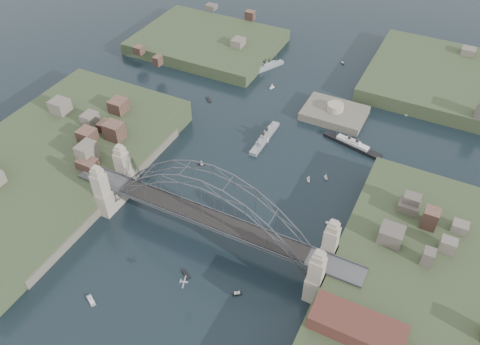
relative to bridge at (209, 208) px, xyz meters
name	(u,v)px	position (x,y,z in m)	size (l,w,h in m)	color
ground	(211,239)	(0.00, 0.00, -12.32)	(500.00, 500.00, 0.00)	black
bridge	(209,208)	(0.00, 0.00, 0.00)	(84.00, 13.80, 24.60)	#505053
shore_west	(51,170)	(-57.32, 0.00, -10.35)	(50.50, 90.00, 12.00)	#354326
shore_east	(424,319)	(57.32, 0.00, -10.35)	(50.50, 90.00, 12.00)	#354326
headland_nw	(208,46)	(-55.00, 95.00, -11.82)	(60.00, 45.00, 9.00)	#354326
headland_ne	(460,87)	(50.00, 110.00, -11.57)	(70.00, 55.00, 9.50)	#354326
fort_island	(334,117)	(12.00, 70.00, -12.66)	(22.00, 16.00, 9.40)	#605B4D
wharf_shed	(357,327)	(44.00, -14.00, -2.32)	(20.00, 8.00, 4.00)	#592D26
naval_cruiser_near	(265,138)	(-4.84, 46.37, -11.42)	(2.59, 19.31, 5.79)	#909598
naval_cruiser_far	(267,67)	(-23.77, 89.83, -11.45)	(9.58, 15.78, 5.59)	#909598
ocean_liner	(352,145)	(22.94, 56.44, -11.52)	(21.09, 7.45, 5.15)	black
aeroplane	(183,282)	(4.09, -19.70, -4.67)	(1.98, 3.45, 0.51)	#ADAEB4
small_boat_a	(201,163)	(-17.66, 25.34, -11.44)	(2.37, 1.17, 2.38)	white
small_boat_b	(309,178)	(15.73, 34.18, -11.38)	(1.47, 2.05, 2.38)	white
small_boat_c	(186,274)	(0.19, -13.29, -12.17)	(3.20, 2.49, 0.45)	white
small_boat_d	(326,176)	(20.28, 37.40, -11.36)	(1.67, 1.86, 2.38)	white
small_boat_e	(209,100)	(-33.95, 58.83, -12.17)	(3.34, 3.36, 0.45)	white
small_boat_f	(268,139)	(-3.67, 46.09, -11.31)	(1.49, 1.67, 2.38)	white
small_boat_h	(272,86)	(-15.92, 77.33, -11.42)	(1.54, 2.30, 2.38)	white
small_boat_i	(328,224)	(27.39, 19.33, -12.04)	(2.37, 2.11, 1.43)	white
small_boat_j	(91,300)	(-16.50, -30.42, -12.04)	(3.66, 2.73, 1.43)	white
small_boat_k	(342,63)	(2.99, 108.14, -12.03)	(1.76, 1.72, 1.43)	white
small_boat_l	(162,127)	(-39.88, 35.95, -11.56)	(1.65, 3.10, 2.38)	white
small_boat_m	(237,294)	(14.60, -12.57, -12.04)	(2.37, 2.09, 1.43)	white
small_boat_n	(408,114)	(35.71, 83.33, -12.17)	(1.77, 2.38, 0.45)	white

